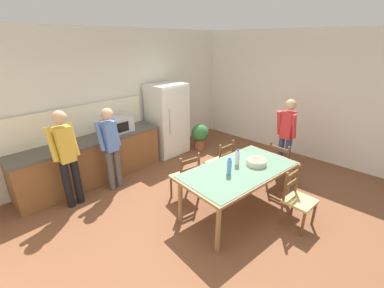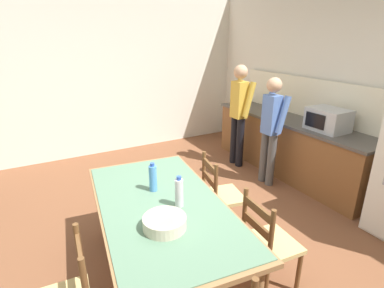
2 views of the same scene
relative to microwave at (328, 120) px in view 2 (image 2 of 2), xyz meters
The scene contains 14 objects.
ground_plane 2.45m from the microwave, 83.14° to the right, with size 8.32×8.32×0.00m, color brown.
wall_back 0.67m from the microwave, 59.56° to the left, with size 6.52×0.12×2.90m, color silver.
wall_left 3.74m from the microwave, 143.60° to the right, with size 0.12×5.20×2.90m, color silver.
kitchen_counter 0.88m from the microwave, behind, with size 2.86×0.66×0.89m.
counter_splashback 0.75m from the microwave, 152.97° to the left, with size 2.82×0.03×0.60m, color #EFE8CB.
microwave is the anchor object (origin of this frame).
dining_table 2.70m from the microwave, 79.62° to the right, with size 2.02×1.21×0.78m.
bottle_near_centre 2.62m from the microwave, 84.66° to the right, with size 0.07×0.07×0.27m.
bottle_off_centre 2.59m from the microwave, 76.78° to the right, with size 0.07×0.07×0.27m.
serving_bowl 2.87m from the microwave, 73.59° to the right, with size 0.32×0.32×0.09m.
chair_side_far_left 1.89m from the microwave, 85.69° to the right, with size 0.49×0.47×0.91m.
chair_side_far_right 2.22m from the microwave, 62.12° to the right, with size 0.45×0.43×0.91m.
person_at_sink 1.38m from the microwave, 158.79° to the right, with size 0.42×0.29×1.67m.
person_at_counter 0.74m from the microwave, 134.51° to the right, with size 0.39×0.27×1.57m.
Camera 2 is at (2.26, -1.25, 2.11)m, focal length 28.00 mm.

